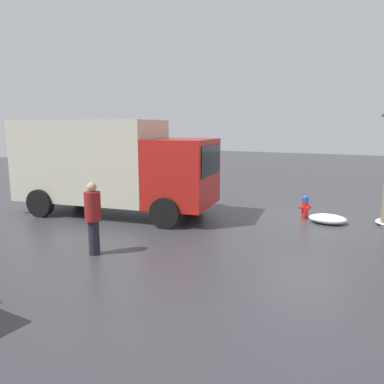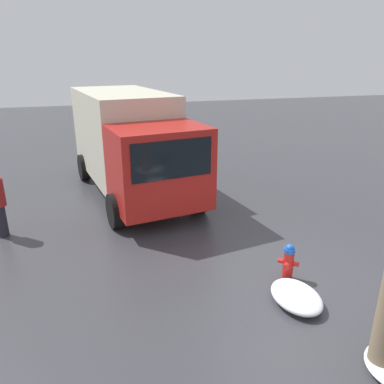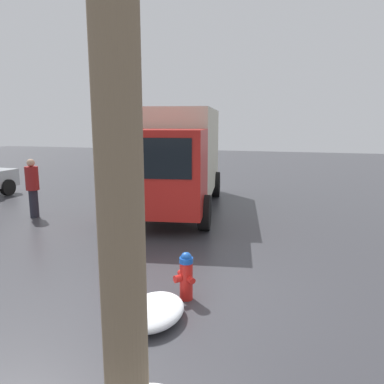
% 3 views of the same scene
% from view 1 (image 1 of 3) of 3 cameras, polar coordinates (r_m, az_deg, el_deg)
% --- Properties ---
extents(ground_plane, '(60.00, 60.00, 0.00)m').
position_cam_1_polar(ground_plane, '(12.47, 16.76, -3.91)').
color(ground_plane, '#38383D').
extents(fire_hydrant, '(0.35, 0.36, 0.76)m').
position_cam_1_polar(fire_hydrant, '(12.38, 16.86, -2.17)').
color(fire_hydrant, red).
rests_on(fire_hydrant, ground_plane).
extents(delivery_truck, '(6.85, 3.39, 3.10)m').
position_cam_1_polar(delivery_truck, '(12.72, -12.25, 4.23)').
color(delivery_truck, red).
rests_on(delivery_truck, ground_plane).
extents(pedestrian, '(0.36, 0.36, 1.67)m').
position_cam_1_polar(pedestrian, '(8.75, -14.85, -3.49)').
color(pedestrian, '#23232D').
rests_on(pedestrian, ground_plane).
extents(snow_pile_curbside, '(1.11, 0.81, 0.27)m').
position_cam_1_polar(snow_pile_curbside, '(12.10, 19.97, -3.86)').
color(snow_pile_curbside, white).
rests_on(snow_pile_curbside, ground_plane).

